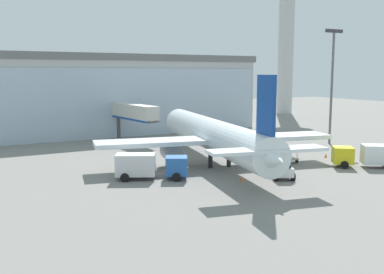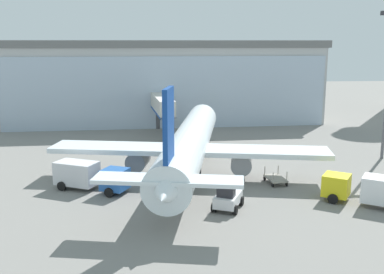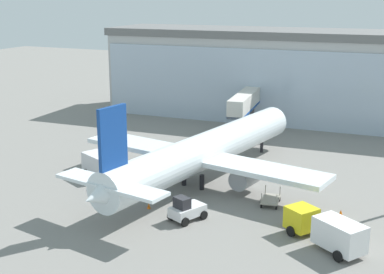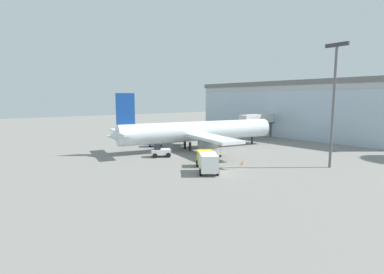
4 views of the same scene
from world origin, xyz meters
The scene contains 10 objects.
ground centered at (0.00, 0.00, 0.00)m, with size 240.00×240.00×0.00m, color gray.
terminal_building centered at (0.01, 41.54, 7.08)m, with size 55.25×16.09×14.16m.
jet_bridge centered at (-0.77, 29.63, 4.61)m, with size 3.84×14.22×5.98m.
airplane centered at (1.87, 7.79, 3.43)m, with size 28.68×35.40×10.74m.
catering_truck centered at (-8.04, 4.00, 1.47)m, with size 7.54×5.11×2.65m.
fuel_truck centered at (16.77, -2.10, 1.47)m, with size 7.30×5.86×2.65m.
baggage_cart centered at (10.27, 4.64, 0.50)m, with size 1.93×2.98×1.50m.
pushback_tug centered at (4.38, -2.00, 0.97)m, with size 3.20×3.65×2.30m.
safety_cone_nose centered at (0.02, -1.09, 0.28)m, with size 0.36×0.36×0.55m, color orange.
safety_cone_wingtip centered at (16.89, 4.75, 0.28)m, with size 0.36×0.36×0.55m, color orange.
Camera 2 is at (-1.45, -37.68, 13.91)m, focal length 42.00 mm.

